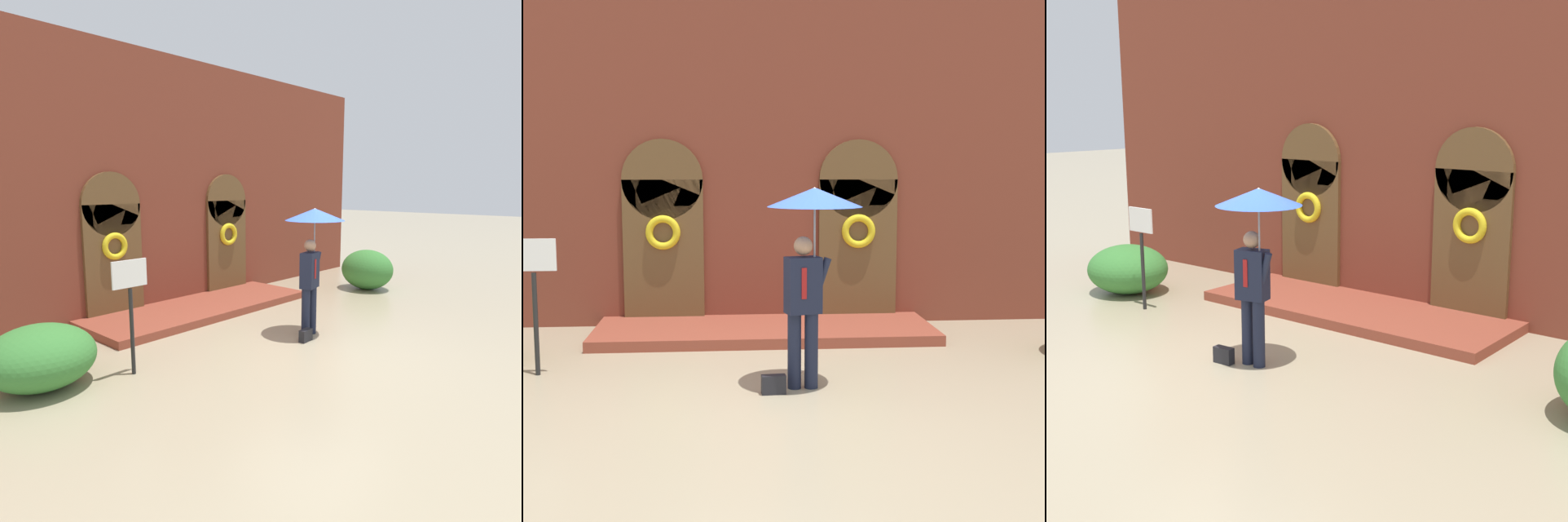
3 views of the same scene
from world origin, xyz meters
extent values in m
plane|color=tan|center=(0.00, 0.00, 0.00)|extent=(80.00, 80.00, 0.00)
cube|color=brown|center=(0.00, 4.20, 2.80)|extent=(14.00, 0.50, 5.60)
cube|color=brown|center=(-1.60, 3.91, 1.20)|extent=(1.30, 0.08, 2.40)
cylinder|color=brown|center=(-1.60, 3.91, 2.40)|extent=(1.30, 0.08, 1.30)
cube|color=brown|center=(1.60, 3.91, 1.20)|extent=(1.30, 0.08, 2.40)
cylinder|color=brown|center=(1.60, 3.91, 2.40)|extent=(1.30, 0.08, 1.30)
torus|color=yellow|center=(-1.60, 3.84, 1.55)|extent=(0.56, 0.12, 0.56)
torus|color=yellow|center=(1.60, 3.84, 1.55)|extent=(0.56, 0.12, 0.56)
cube|color=brown|center=(0.00, 3.05, 0.08)|extent=(5.20, 1.80, 0.16)
cylinder|color=#191E33|center=(0.21, 0.32, 0.45)|extent=(0.16, 0.16, 0.90)
cylinder|color=#191E33|center=(0.41, 0.32, 0.45)|extent=(0.16, 0.16, 0.90)
cube|color=#191E33|center=(0.31, 0.32, 1.23)|extent=(0.45, 0.33, 0.66)
cube|color=#A51919|center=(0.31, 0.19, 1.27)|extent=(0.06, 0.02, 0.36)
sphere|color=#A87A5B|center=(0.31, 0.32, 1.69)|extent=(0.22, 0.22, 0.22)
cylinder|color=#191E33|center=(0.53, 0.32, 1.33)|extent=(0.22, 0.09, 0.46)
cylinder|color=gray|center=(0.44, 0.32, 1.65)|extent=(0.02, 0.02, 0.98)
cone|color=#284CB7|center=(0.44, 0.32, 2.25)|extent=(1.10, 1.10, 0.22)
cone|color=white|center=(0.44, 0.32, 2.27)|extent=(0.61, 0.60, 0.20)
cube|color=black|center=(-0.05, 0.12, 0.11)|extent=(0.29, 0.14, 0.22)
cylinder|color=black|center=(-2.96, 1.13, 0.65)|extent=(0.06, 0.06, 1.30)
cube|color=white|center=(-2.96, 1.13, 1.52)|extent=(0.56, 0.03, 0.40)
ellipsoid|color=#387A33|center=(-4.07, 1.66, 0.44)|extent=(1.50, 1.40, 0.88)
camera|label=1|loc=(-6.52, -4.71, 2.78)|focal=32.00mm
camera|label=2|loc=(-0.57, -7.96, 2.57)|focal=50.00mm
camera|label=3|loc=(6.59, -6.33, 3.39)|focal=50.00mm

